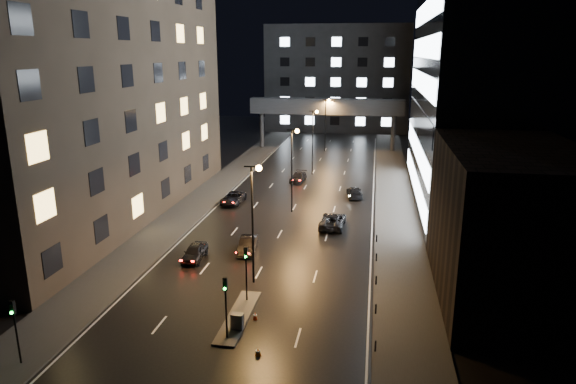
% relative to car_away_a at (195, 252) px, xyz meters
% --- Properties ---
extents(ground, '(160.00, 160.00, 0.00)m').
position_rel_car_away_a_xyz_m(ground, '(6.57, 28.13, -0.73)').
color(ground, black).
rests_on(ground, ground).
extents(sidewalk_left, '(5.00, 110.00, 0.15)m').
position_rel_car_away_a_xyz_m(sidewalk_left, '(-5.93, 23.13, -0.65)').
color(sidewalk_left, '#383533').
rests_on(sidewalk_left, ground).
extents(sidewalk_right, '(5.00, 110.00, 0.15)m').
position_rel_car_away_a_xyz_m(sidewalk_right, '(19.07, 23.13, -0.65)').
color(sidewalk_right, '#383533').
rests_on(sidewalk_right, ground).
extents(building_left, '(15.00, 48.00, 40.00)m').
position_rel_car_away_a_xyz_m(building_left, '(-15.93, 12.13, 19.27)').
color(building_left, '#2D2319').
rests_on(building_left, ground).
extents(building_right_low, '(10.00, 18.00, 12.00)m').
position_rel_car_away_a_xyz_m(building_right_low, '(26.57, -2.87, 5.27)').
color(building_right_low, black).
rests_on(building_right_low, ground).
extents(building_right_glass, '(20.00, 36.00, 45.00)m').
position_rel_car_away_a_xyz_m(building_right_glass, '(31.57, 24.13, 21.77)').
color(building_right_glass, black).
rests_on(building_right_glass, ground).
extents(building_far, '(34.00, 14.00, 25.00)m').
position_rel_car_away_a_xyz_m(building_far, '(6.57, 86.13, 11.77)').
color(building_far, '#333335').
rests_on(building_far, ground).
extents(skybridge, '(30.00, 3.00, 10.00)m').
position_rel_car_away_a_xyz_m(skybridge, '(6.57, 58.13, 7.61)').
color(skybridge, '#333335').
rests_on(skybridge, ground).
extents(median_island, '(1.60, 8.00, 0.15)m').
position_rel_car_away_a_xyz_m(median_island, '(6.87, -9.87, -0.65)').
color(median_island, '#383533').
rests_on(median_island, ground).
extents(traffic_signal_near, '(0.28, 0.34, 4.40)m').
position_rel_car_away_a_xyz_m(traffic_signal_near, '(6.87, -7.38, 2.36)').
color(traffic_signal_near, black).
rests_on(traffic_signal_near, median_island).
extents(traffic_signal_far, '(0.28, 0.34, 4.40)m').
position_rel_car_away_a_xyz_m(traffic_signal_far, '(6.87, -12.88, 2.36)').
color(traffic_signal_far, black).
rests_on(traffic_signal_far, median_island).
extents(traffic_signal_corner, '(0.28, 0.34, 4.40)m').
position_rel_car_away_a_xyz_m(traffic_signal_corner, '(-4.93, -17.88, 2.21)').
color(traffic_signal_corner, black).
rests_on(traffic_signal_corner, ground).
extents(bollard_row, '(0.12, 25.12, 0.90)m').
position_rel_car_away_a_xyz_m(bollard_row, '(16.77, -5.37, -0.28)').
color(bollard_row, black).
rests_on(bollard_row, ground).
extents(streetlight_near, '(1.45, 0.50, 10.15)m').
position_rel_car_away_a_xyz_m(streetlight_near, '(6.73, -3.87, 5.77)').
color(streetlight_near, black).
rests_on(streetlight_near, ground).
extents(streetlight_mid_a, '(1.45, 0.50, 10.15)m').
position_rel_car_away_a_xyz_m(streetlight_mid_a, '(6.73, 16.13, 5.77)').
color(streetlight_mid_a, black).
rests_on(streetlight_mid_a, ground).
extents(streetlight_mid_b, '(1.45, 0.50, 10.15)m').
position_rel_car_away_a_xyz_m(streetlight_mid_b, '(6.73, 36.13, 5.77)').
color(streetlight_mid_b, black).
rests_on(streetlight_mid_b, ground).
extents(streetlight_far, '(1.45, 0.50, 10.15)m').
position_rel_car_away_a_xyz_m(streetlight_far, '(6.73, 56.13, 5.77)').
color(streetlight_far, black).
rests_on(streetlight_far, ground).
extents(car_away_a, '(1.91, 4.35, 1.46)m').
position_rel_car_away_a_xyz_m(car_away_a, '(0.00, 0.00, 0.00)').
color(car_away_a, black).
rests_on(car_away_a, ground).
extents(car_away_b, '(2.02, 4.59, 1.47)m').
position_rel_car_away_a_xyz_m(car_away_b, '(4.45, 2.65, 0.01)').
color(car_away_b, black).
rests_on(car_away_b, ground).
extents(car_away_c, '(2.57, 5.15, 1.40)m').
position_rel_car_away_a_xyz_m(car_away_c, '(-1.45, 18.45, -0.03)').
color(car_away_c, black).
rests_on(car_away_c, ground).
extents(car_away_d, '(2.31, 4.81, 1.35)m').
position_rel_car_away_a_xyz_m(car_away_d, '(5.07, 31.18, -0.05)').
color(car_away_d, black).
rests_on(car_away_d, ground).
extents(car_toward_a, '(2.77, 5.65, 1.54)m').
position_rel_car_away_a_xyz_m(car_toward_a, '(11.93, 11.33, 0.04)').
color(car_toward_a, black).
rests_on(car_toward_a, ground).
extents(car_toward_b, '(2.55, 4.93, 1.37)m').
position_rel_car_away_a_xyz_m(car_toward_b, '(13.77, 24.03, -0.05)').
color(car_toward_b, black).
rests_on(car_toward_b, ground).
extents(utility_cabinet, '(0.87, 0.58, 1.14)m').
position_rel_car_away_a_xyz_m(utility_cabinet, '(7.27, -11.66, -0.01)').
color(utility_cabinet, '#49494C').
rests_on(utility_cabinet, median_island).
extents(cone_a, '(0.40, 0.40, 0.57)m').
position_rel_car_away_a_xyz_m(cone_a, '(8.13, -9.94, -0.44)').
color(cone_a, '#F2350C').
rests_on(cone_a, ground).
extents(cone_b, '(0.52, 0.52, 0.51)m').
position_rel_car_away_a_xyz_m(cone_b, '(9.36, -14.38, -0.47)').
color(cone_b, orange).
rests_on(cone_b, ground).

